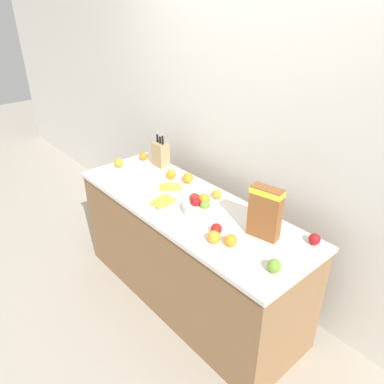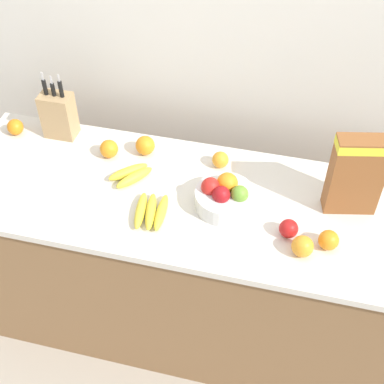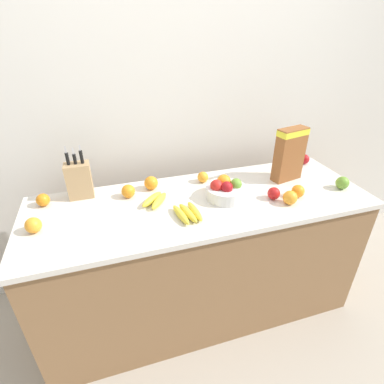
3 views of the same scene
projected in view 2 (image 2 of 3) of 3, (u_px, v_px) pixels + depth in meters
ground_plane at (190, 317)px, 2.71m from camera, size 14.00×14.00×0.00m
wall_back at (222, 29)px, 2.18m from camera, size 9.00×0.06×2.60m
counter at (190, 265)px, 2.41m from camera, size 1.95×0.68×0.86m
knife_block at (59, 115)px, 2.31m from camera, size 0.14×0.09×0.31m
cereal_box at (357, 172)px, 1.94m from camera, size 0.21×0.12×0.34m
fruit_bowl at (225, 196)px, 2.04m from camera, size 0.23×0.23×0.13m
banana_bunch_left at (131, 175)px, 2.17m from camera, size 0.18×0.19×0.04m
banana_bunch_right at (151, 211)px, 2.02m from camera, size 0.14×0.20×0.04m
apple_by_knife_block at (289, 229)px, 1.94m from camera, size 0.07×0.07×0.07m
orange_mid_right at (303, 246)px, 1.88m from camera, size 0.08×0.08×0.08m
orange_near_bowl at (329, 240)px, 1.90m from camera, size 0.07×0.07×0.07m
orange_by_cereal at (145, 145)px, 2.27m from camera, size 0.08×0.08×0.08m
orange_back_center at (15, 127)px, 2.37m from camera, size 0.07×0.07×0.07m
orange_front_right at (109, 149)px, 2.26m from camera, size 0.08×0.08×0.08m
orange_front_center at (220, 160)px, 2.21m from camera, size 0.07×0.07×0.07m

